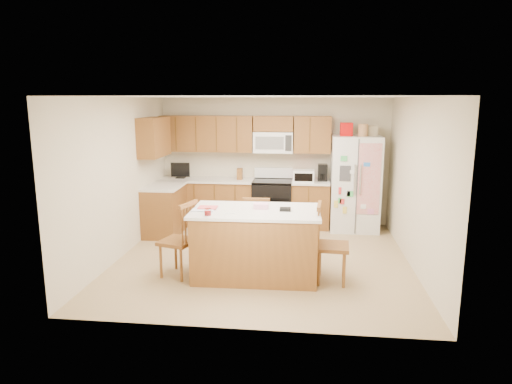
# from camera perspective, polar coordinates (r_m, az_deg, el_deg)

# --- Properties ---
(ground) EXTENTS (4.50, 4.50, 0.00)m
(ground) POSITION_cam_1_polar(r_m,az_deg,el_deg) (7.25, 0.84, -8.37)
(ground) COLOR tan
(ground) RESTS_ON ground
(room_shell) EXTENTS (4.60, 4.60, 2.52)m
(room_shell) POSITION_cam_1_polar(r_m,az_deg,el_deg) (6.90, 0.87, 2.97)
(room_shell) COLOR beige
(room_shell) RESTS_ON ground
(cabinetry) EXTENTS (3.36, 1.56, 2.15)m
(cabinetry) POSITION_cam_1_polar(r_m,az_deg,el_deg) (8.87, -4.32, 1.41)
(cabinetry) COLOR #955D25
(cabinetry) RESTS_ON ground
(stove) EXTENTS (0.76, 0.65, 1.13)m
(stove) POSITION_cam_1_polar(r_m,az_deg,el_deg) (8.97, 2.08, -1.32)
(stove) COLOR black
(stove) RESTS_ON ground
(refrigerator) EXTENTS (0.90, 0.79, 2.04)m
(refrigerator) POSITION_cam_1_polar(r_m,az_deg,el_deg) (8.84, 12.27, 1.19)
(refrigerator) COLOR white
(refrigerator) RESTS_ON ground
(island) EXTENTS (1.79, 1.07, 1.06)m
(island) POSITION_cam_1_polar(r_m,az_deg,el_deg) (6.43, -0.06, -6.39)
(island) COLOR #955D25
(island) RESTS_ON ground
(windsor_chair_left) EXTENTS (0.56, 0.57, 1.08)m
(windsor_chair_left) POSITION_cam_1_polar(r_m,az_deg,el_deg) (6.53, -9.55, -6.06)
(windsor_chair_left) COLOR #955D25
(windsor_chair_left) RESTS_ON ground
(windsor_chair_back) EXTENTS (0.44, 0.42, 1.01)m
(windsor_chair_back) POSITION_cam_1_polar(r_m,az_deg,el_deg) (7.14, 0.14, -4.67)
(windsor_chair_back) COLOR #955D25
(windsor_chair_back) RESTS_ON ground
(windsor_chair_right) EXTENTS (0.48, 0.50, 1.09)m
(windsor_chair_right) POSITION_cam_1_polar(r_m,az_deg,el_deg) (6.32, 9.24, -6.62)
(windsor_chair_right) COLOR #955D25
(windsor_chair_right) RESTS_ON ground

